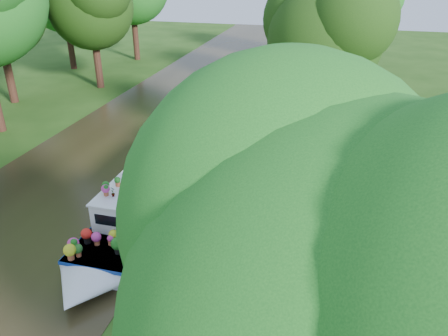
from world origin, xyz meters
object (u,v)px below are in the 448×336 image
Objects in this scene: plant_boat at (155,187)px; sandwich_board at (236,209)px; second_boat at (259,76)px; pedestrian_pink at (291,68)px; pedestrian_dark at (301,63)px.

sandwich_board is at bearing -2.22° from plant_boat.
second_boat is 3.53× the size of pedestrian_pink.
pedestrian_dark reaches higher than sandwich_board.
plant_boat reaches higher than pedestrian_dark.
plant_boat is 14.59× the size of sandwich_board.
pedestrian_dark is at bearing 81.79° from plant_boat.
pedestrian_dark is (0.56, 2.25, -0.02)m from pedestrian_pink.
pedestrian_dark is (2.99, 3.84, 0.44)m from second_boat.
pedestrian_pink reaches higher than sandwich_board.
pedestrian_pink is at bearing 82.39° from plant_boat.
pedestrian_pink is at bearing -95.11° from pedestrian_dark.
second_boat is 20.70m from sandwich_board.
plant_boat is 3.49m from sandwich_board.
plant_boat is 7.62× the size of pedestrian_dark.
pedestrian_pink is (2.93, 21.94, 0.08)m from plant_boat.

